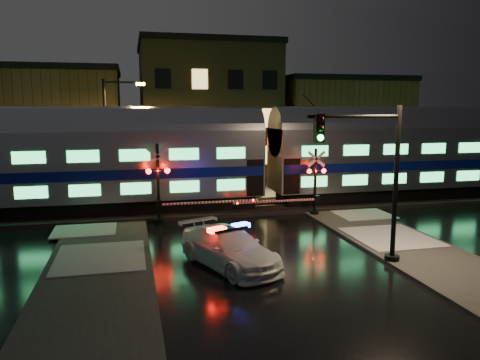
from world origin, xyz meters
name	(u,v)px	position (x,y,z in m)	size (l,w,h in m)	color
ground	(240,232)	(0.00, 0.00, 0.00)	(120.00, 120.00, 0.00)	black
ballast	(221,208)	(0.00, 5.00, 0.12)	(90.00, 4.20, 0.24)	black
sidewalk_left	(95,287)	(-6.50, -6.00, 0.06)	(4.00, 20.00, 0.12)	#2D2D2D
sidewalk_right	(430,259)	(6.50, -6.00, 0.06)	(4.00, 20.00, 0.12)	#2D2D2D
building_left	(37,126)	(-13.00, 22.00, 4.50)	(14.00, 10.00, 9.00)	brown
building_mid	(206,111)	(2.00, 22.50, 5.75)	(12.00, 11.00, 11.50)	brown
building_right	(335,126)	(15.00, 22.00, 4.25)	(12.00, 10.00, 8.50)	brown
train	(266,153)	(2.80, 5.00, 3.38)	(51.00, 3.12, 5.92)	black
police_car	(229,248)	(-1.59, -4.88, 0.74)	(3.82, 5.48, 1.64)	white
crossing_signal_right	(310,189)	(4.55, 2.30, 1.58)	(5.42, 0.64, 3.84)	black
crossing_signal_left	(165,192)	(-3.47, 2.31, 1.76)	(6.00, 0.67, 4.25)	black
traffic_light	(374,182)	(3.82, -5.99, 3.29)	(4.00, 0.71, 6.19)	black
streetlight	(110,132)	(-6.39, 9.00, 4.53)	(2.63, 0.28, 7.87)	black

